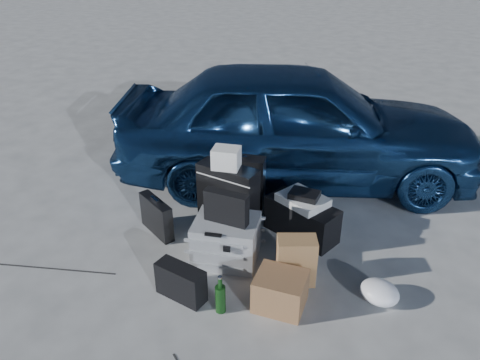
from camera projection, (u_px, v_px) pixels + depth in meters
name	position (u px, v px, depth m)	size (l,w,h in m)	color
ground	(196.00, 280.00, 3.91)	(60.00, 60.00, 0.00)	#BBBBB6
car	(296.00, 123.00, 5.22)	(1.60, 3.97, 1.35)	navy
pelican_case	(226.00, 240.00, 4.07)	(0.54, 0.44, 0.40)	gray
laptop_bag	(226.00, 207.00, 3.90)	(0.38, 0.10, 0.29)	black
briefcase	(157.00, 216.00, 4.44)	(0.46, 0.10, 0.36)	black
suitcase_left	(240.00, 186.00, 4.69)	(0.48, 0.17, 0.63)	black
suitcase_right	(228.00, 199.00, 4.40)	(0.57, 0.21, 0.69)	black
white_carton	(226.00, 158.00, 4.17)	(0.24, 0.19, 0.19)	white
duffel_bag	(302.00, 219.00, 4.41)	(0.69, 0.30, 0.35)	black
flat_box_white	(303.00, 200.00, 4.31)	(0.43, 0.32, 0.07)	white
flat_box_black	(304.00, 195.00, 4.26)	(0.26, 0.19, 0.06)	black
kraft_bag	(296.00, 260.00, 3.80)	(0.31, 0.19, 0.42)	#A77F48
cardboard_box	(280.00, 291.00, 3.58)	(0.38, 0.33, 0.28)	brown
plastic_bag	(380.00, 292.00, 3.65)	(0.31, 0.26, 0.17)	white
messenger_bag	(181.00, 282.00, 3.67)	(0.41, 0.15, 0.29)	black
green_bottle	(220.00, 295.00, 3.52)	(0.08, 0.08, 0.32)	black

